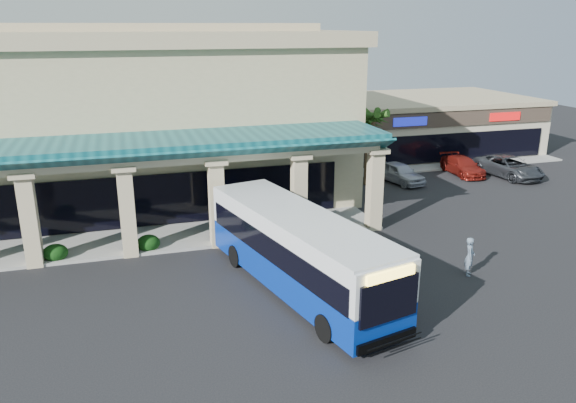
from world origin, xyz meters
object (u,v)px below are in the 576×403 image
object	(u,v)px
transit_bus	(299,253)
car_silver	(399,173)
car_gray	(509,167)
pedestrian	(470,256)
car_red	(462,166)

from	to	relation	value
transit_bus	car_silver	world-z (taller)	transit_bus
transit_bus	car_silver	xyz separation A→B (m)	(12.65, 14.79, -1.00)
transit_bus	car_gray	distance (m)	25.66
transit_bus	pedestrian	bearing A→B (deg)	-19.03
transit_bus	car_red	bearing A→B (deg)	26.59
transit_bus	pedestrian	world-z (taller)	transit_bus
car_red	car_gray	size ratio (longest dim) A/B	0.83
transit_bus	car_silver	distance (m)	19.49
pedestrian	car_silver	size ratio (longest dim) A/B	0.42
transit_bus	car_silver	size ratio (longest dim) A/B	2.84
car_silver	car_gray	bearing A→B (deg)	-19.33
car_red	transit_bus	bearing A→B (deg)	-136.67
car_gray	car_silver	bearing A→B (deg)	167.22
transit_bus	car_silver	bearing A→B (deg)	36.13
transit_bus	car_red	xyz separation A→B (m)	(18.51, 15.49, -1.07)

